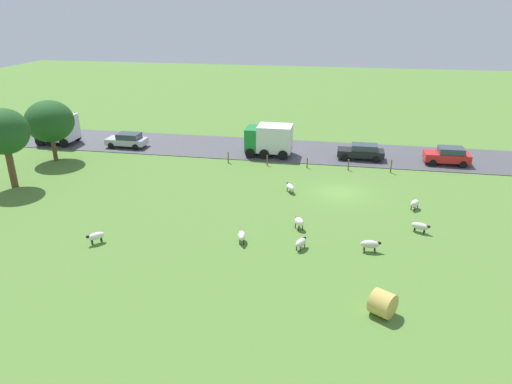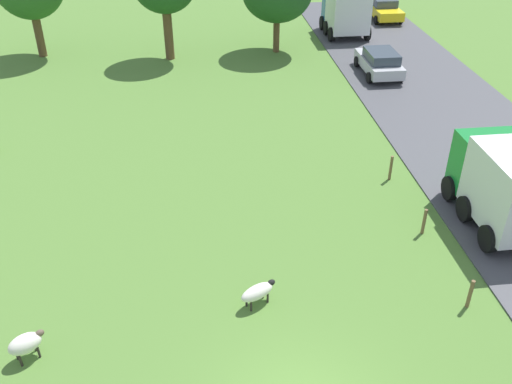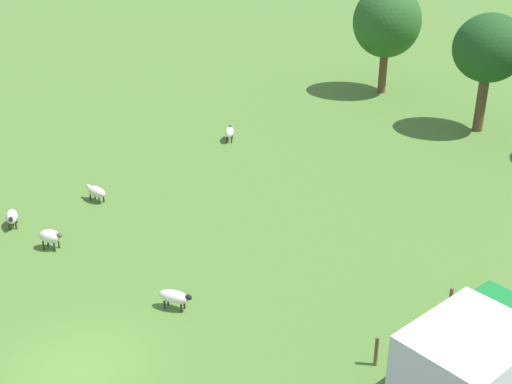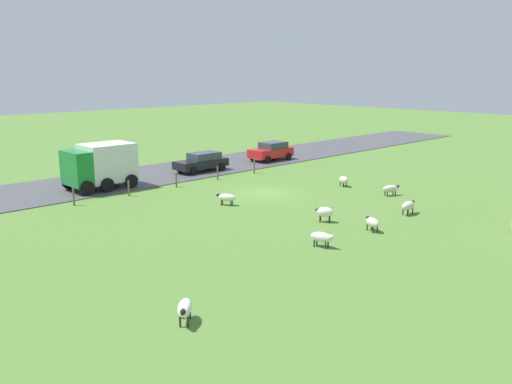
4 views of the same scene
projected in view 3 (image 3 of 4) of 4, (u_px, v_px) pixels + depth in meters
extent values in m
plane|color=#517A33|center=(77.00, 370.00, 20.48)|extent=(160.00, 160.00, 0.00)
ellipsoid|color=silver|center=(174.00, 297.00, 23.10)|extent=(1.22, 0.95, 0.45)
ellipsoid|color=black|center=(188.00, 297.00, 22.89)|extent=(0.31, 0.28, 0.20)
cylinder|color=#2D2823|center=(184.00, 304.00, 23.26)|extent=(0.07, 0.07, 0.32)
cylinder|color=#2D2823|center=(181.00, 309.00, 23.05)|extent=(0.07, 0.07, 0.32)
cylinder|color=#2D2823|center=(168.00, 301.00, 23.45)|extent=(0.07, 0.07, 0.32)
cylinder|color=#2D2823|center=(165.00, 305.00, 23.23)|extent=(0.07, 0.07, 0.32)
ellipsoid|color=beige|center=(12.00, 216.00, 28.40)|extent=(1.12, 0.86, 0.48)
ellipsoid|color=black|center=(11.00, 219.00, 27.94)|extent=(0.31, 0.27, 0.20)
cylinder|color=#2D2823|center=(16.00, 226.00, 28.34)|extent=(0.07, 0.07, 0.29)
cylinder|color=#2D2823|center=(9.00, 227.00, 28.27)|extent=(0.07, 0.07, 0.29)
cylinder|color=#2D2823|center=(16.00, 220.00, 28.82)|extent=(0.07, 0.07, 0.29)
cylinder|color=#2D2823|center=(10.00, 221.00, 28.75)|extent=(0.07, 0.07, 0.29)
ellipsoid|color=silver|center=(96.00, 192.00, 30.53)|extent=(1.15, 0.69, 0.48)
ellipsoid|color=silver|center=(89.00, 186.00, 30.76)|extent=(0.29, 0.23, 0.20)
cylinder|color=#2D2823|center=(90.00, 197.00, 30.74)|extent=(0.07, 0.07, 0.31)
cylinder|color=#2D2823|center=(95.00, 195.00, 30.93)|extent=(0.07, 0.07, 0.31)
cylinder|color=#2D2823|center=(99.00, 201.00, 30.42)|extent=(0.07, 0.07, 0.31)
cylinder|color=#2D2823|center=(104.00, 199.00, 30.61)|extent=(0.07, 0.07, 0.31)
ellipsoid|color=silver|center=(50.00, 236.00, 26.70)|extent=(1.06, 0.94, 0.55)
ellipsoid|color=brown|center=(59.00, 235.00, 26.53)|extent=(0.32, 0.29, 0.20)
cylinder|color=#2D2823|center=(59.00, 244.00, 26.93)|extent=(0.07, 0.07, 0.36)
cylinder|color=#2D2823|center=(55.00, 248.00, 26.67)|extent=(0.07, 0.07, 0.36)
cylinder|color=#2D2823|center=(48.00, 242.00, 27.07)|extent=(0.07, 0.07, 0.36)
cylinder|color=#2D2823|center=(43.00, 246.00, 26.81)|extent=(0.07, 0.07, 0.36)
ellipsoid|color=silver|center=(229.00, 132.00, 37.21)|extent=(1.11, 1.08, 0.46)
ellipsoid|color=black|center=(230.00, 127.00, 37.63)|extent=(0.31, 0.31, 0.20)
cylinder|color=#2D2823|center=(228.00, 136.00, 37.64)|extent=(0.07, 0.07, 0.36)
cylinder|color=#2D2823|center=(232.00, 136.00, 37.63)|extent=(0.07, 0.07, 0.36)
cylinder|color=#2D2823|center=(227.00, 140.00, 37.10)|extent=(0.07, 0.07, 0.36)
cylinder|color=#2D2823|center=(231.00, 140.00, 37.09)|extent=(0.07, 0.07, 0.36)
cylinder|color=brown|center=(383.00, 70.00, 44.79)|extent=(0.53, 0.53, 2.99)
ellipsoid|color=#285B23|center=(387.00, 21.00, 43.38)|extent=(4.37, 4.37, 4.59)
cylinder|color=brown|center=(481.00, 102.00, 38.19)|extent=(0.57, 0.57, 3.38)
ellipsoid|color=#1E4C1E|center=(489.00, 48.00, 36.84)|extent=(3.96, 3.96, 3.74)
cylinder|color=brown|center=(376.00, 351.00, 20.48)|extent=(0.12, 0.12, 1.03)
cylinder|color=brown|center=(450.00, 302.00, 22.71)|extent=(0.12, 0.12, 1.11)
cube|color=#197F33|center=(512.00, 341.00, 19.05)|extent=(2.60, 1.20, 2.30)
cube|color=silver|center=(466.00, 373.00, 17.63)|extent=(2.60, 3.36, 2.60)
cylinder|color=black|center=(466.00, 351.00, 20.43)|extent=(0.30, 0.96, 0.96)
cylinder|color=black|center=(438.00, 373.00, 19.58)|extent=(0.30, 0.96, 0.96)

